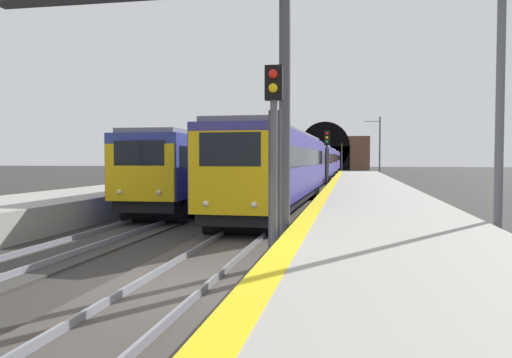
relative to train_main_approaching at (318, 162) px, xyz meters
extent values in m
plane|color=#302D2B|center=(-46.28, 0.00, -2.30)|extent=(320.00, 320.00, 0.00)
cube|color=#9E9B93|center=(-46.28, -4.52, -1.77)|extent=(112.00, 4.82, 1.06)
cube|color=yellow|center=(-46.28, -2.36, -1.23)|extent=(112.00, 0.50, 0.01)
cube|color=#423D38|center=(-46.28, 0.00, -2.27)|extent=(160.00, 3.04, 0.06)
cube|color=gray|center=(-46.28, 0.72, -2.17)|extent=(160.00, 0.07, 0.15)
cube|color=gray|center=(-46.28, -0.72, -2.17)|extent=(160.00, 0.07, 0.15)
cube|color=gray|center=(-46.28, 3.80, -2.17)|extent=(160.00, 0.07, 0.15)
cube|color=navy|center=(-30.63, 0.00, 0.07)|extent=(19.99, 3.22, 2.95)
cube|color=black|center=(-30.63, 0.00, 0.45)|extent=(19.19, 3.23, 0.87)
cube|color=slate|center=(-30.63, 0.00, 1.65)|extent=(19.38, 2.78, 0.20)
cube|color=black|center=(-30.63, 0.00, -1.58)|extent=(19.58, 2.87, 0.47)
cylinder|color=black|center=(-39.12, 0.16, -1.88)|extent=(0.89, 2.63, 0.85)
cylinder|color=black|center=(-37.32, 0.13, -1.88)|extent=(0.89, 2.63, 0.85)
cylinder|color=black|center=(-23.93, -0.13, -1.88)|extent=(0.89, 2.63, 0.85)
cylinder|color=black|center=(-22.13, -0.16, -1.88)|extent=(0.89, 2.63, 0.85)
cube|color=#E5B20F|center=(-40.64, 0.19, -0.08)|extent=(0.17, 2.73, 2.65)
cube|color=black|center=(-40.69, 0.19, 0.66)|extent=(0.08, 1.99, 1.06)
sphere|color=#F2EACC|center=(-40.71, -0.59, -1.06)|extent=(0.20, 0.20, 0.20)
sphere|color=#F2EACC|center=(-40.68, 0.97, -1.06)|extent=(0.20, 0.20, 0.20)
cube|color=navy|center=(-10.19, 0.00, 0.07)|extent=(19.99, 3.22, 2.95)
cube|color=black|center=(-10.19, 0.00, 0.36)|extent=(19.19, 3.23, 1.01)
cube|color=slate|center=(-10.19, 0.00, 1.65)|extent=(19.38, 2.78, 0.20)
cube|color=black|center=(-10.19, 0.00, -1.58)|extent=(19.58, 2.87, 0.47)
cylinder|color=black|center=(-19.02, 0.17, -1.88)|extent=(0.89, 2.63, 0.85)
cylinder|color=black|center=(-17.22, 0.13, -1.88)|extent=(0.89, 2.63, 0.85)
cylinder|color=black|center=(-3.16, -0.13, -1.88)|extent=(0.89, 2.63, 0.85)
cylinder|color=black|center=(-1.36, -0.17, -1.88)|extent=(0.89, 2.63, 0.85)
cube|color=navy|center=(10.25, 0.00, 0.07)|extent=(19.99, 3.22, 2.95)
cube|color=black|center=(10.25, 0.00, 0.45)|extent=(19.19, 3.23, 1.06)
cube|color=slate|center=(10.25, 0.00, 1.65)|extent=(19.38, 2.78, 0.20)
cube|color=black|center=(10.25, 0.00, -1.58)|extent=(19.58, 2.87, 0.47)
cylinder|color=black|center=(1.59, 0.16, -1.88)|extent=(0.89, 2.63, 0.85)
cylinder|color=black|center=(3.39, 0.13, -1.88)|extent=(0.89, 2.63, 0.85)
cylinder|color=black|center=(17.11, -0.13, -1.88)|extent=(0.89, 2.63, 0.85)
cylinder|color=black|center=(18.91, -0.16, -1.88)|extent=(0.89, 2.63, 0.85)
cube|color=navy|center=(30.69, 0.00, 0.07)|extent=(19.99, 3.22, 2.95)
cube|color=black|center=(30.69, 0.00, 0.54)|extent=(19.19, 3.23, 0.86)
cube|color=slate|center=(30.69, 0.00, 1.65)|extent=(19.38, 2.78, 0.20)
cube|color=black|center=(30.69, 0.00, -1.58)|extent=(19.58, 2.87, 0.47)
cylinder|color=black|center=(22.06, 0.16, -1.88)|extent=(0.89, 2.63, 0.85)
cylinder|color=black|center=(23.86, 0.13, -1.88)|extent=(0.89, 2.63, 0.85)
cylinder|color=black|center=(37.52, -0.13, -1.88)|extent=(0.89, 2.63, 0.85)
cylinder|color=black|center=(39.32, -0.16, -1.88)|extent=(0.89, 2.63, 0.85)
cube|color=navy|center=(-28.33, 4.51, 0.06)|extent=(19.38, 3.20, 2.62)
cube|color=black|center=(-28.33, 4.51, 0.44)|extent=(18.61, 3.22, 0.85)
cube|color=slate|center=(-28.33, 4.51, 1.47)|extent=(18.79, 2.76, 0.20)
cube|color=black|center=(-28.33, 4.51, -1.45)|extent=(18.99, 2.85, 0.55)
cylinder|color=black|center=(-36.51, 4.38, -1.80)|extent=(1.04, 2.66, 1.00)
cylinder|color=black|center=(-34.71, 4.41, -1.80)|extent=(1.04, 2.66, 1.00)
cylinder|color=black|center=(-21.96, 4.62, -1.80)|extent=(1.04, 2.66, 1.00)
cylinder|color=black|center=(-20.16, 4.65, -1.80)|extent=(1.04, 2.66, 1.00)
cube|color=#E5B20F|center=(-38.04, 4.35, -0.16)|extent=(0.17, 2.76, 2.19)
cube|color=black|center=(-38.09, 4.35, 0.58)|extent=(0.07, 2.01, 0.94)
sphere|color=#F2EACC|center=(-38.09, 3.56, -0.90)|extent=(0.20, 0.20, 0.20)
sphere|color=#F2EACC|center=(-38.11, 5.14, -0.90)|extent=(0.20, 0.20, 0.20)
cube|color=navy|center=(-8.28, 4.51, 0.06)|extent=(19.38, 3.20, 2.62)
cube|color=black|center=(-8.28, 4.51, 0.44)|extent=(18.61, 3.22, 0.79)
cube|color=slate|center=(-8.28, 4.51, 1.47)|extent=(18.79, 2.76, 0.20)
cube|color=black|center=(-8.28, 4.51, -1.45)|extent=(18.99, 2.85, 0.55)
cylinder|color=black|center=(-16.91, 4.37, -1.80)|extent=(1.04, 2.66, 1.00)
cylinder|color=black|center=(-15.11, 4.40, -1.80)|extent=(1.04, 2.66, 1.00)
cylinder|color=black|center=(-1.45, 4.63, -1.80)|extent=(1.04, 2.66, 1.00)
cylinder|color=black|center=(0.35, 4.66, -1.80)|extent=(1.04, 2.66, 1.00)
cube|color=black|center=(-8.28, 4.51, 2.02)|extent=(1.33, 1.75, 0.90)
cylinder|color=#4C4C54|center=(-45.12, -1.87, -0.33)|extent=(0.16, 0.16, 3.93)
cube|color=black|center=(-45.12, -1.87, 2.01)|extent=(0.20, 0.38, 0.75)
cube|color=#4C4C54|center=(-44.98, -1.87, -0.33)|extent=(0.04, 0.28, 3.54)
sphere|color=red|center=(-45.25, -1.87, 2.18)|extent=(0.20, 0.20, 0.20)
sphere|color=yellow|center=(-45.25, -1.87, 1.88)|extent=(0.20, 0.20, 0.20)
cylinder|color=#38383D|center=(-19.81, -1.87, -0.49)|extent=(0.16, 0.16, 3.62)
cube|color=black|center=(-19.81, -1.87, 1.85)|extent=(0.20, 0.38, 1.05)
cube|color=#38383D|center=(-19.67, -1.87, -0.49)|extent=(0.04, 0.28, 3.26)
sphere|color=red|center=(-19.94, -1.87, 2.17)|extent=(0.20, 0.20, 0.20)
sphere|color=yellow|center=(-19.94, -1.87, 1.87)|extent=(0.20, 0.20, 0.20)
sphere|color=green|center=(-19.94, -1.87, 1.57)|extent=(0.20, 0.20, 0.20)
cylinder|color=#4C4C54|center=(45.27, -1.87, 0.05)|extent=(0.16, 0.16, 4.71)
cube|color=black|center=(45.27, -1.87, 2.93)|extent=(0.20, 0.38, 1.05)
cube|color=#4C4C54|center=(45.41, -1.87, 0.05)|extent=(0.04, 0.28, 4.24)
sphere|color=red|center=(45.14, -1.87, 3.26)|extent=(0.20, 0.20, 0.20)
sphere|color=yellow|center=(45.14, -1.87, 2.96)|extent=(0.20, 0.20, 0.20)
sphere|color=green|center=(45.14, -1.87, 2.66)|extent=(0.20, 0.20, 0.20)
cylinder|color=#3F3F47|center=(-43.62, -1.91, 1.36)|extent=(0.28, 0.28, 7.33)
cube|color=brown|center=(62.07, 2.26, 1.61)|extent=(2.69, 20.37, 7.83)
cube|color=black|center=(60.67, 2.26, 0.44)|extent=(0.12, 11.41, 5.48)
cylinder|color=black|center=(60.67, 2.26, 3.18)|extent=(0.12, 11.41, 11.41)
cylinder|color=#595B60|center=(-41.87, -7.33, 1.47)|extent=(0.22, 0.22, 7.55)
cylinder|color=#595B60|center=(12.20, -7.33, 1.79)|extent=(0.22, 0.22, 8.19)
cylinder|color=#595B60|center=(12.20, -6.29, 5.29)|extent=(0.08, 2.08, 0.08)
camera|label=1|loc=(-55.96, -3.50, 0.37)|focal=35.30mm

